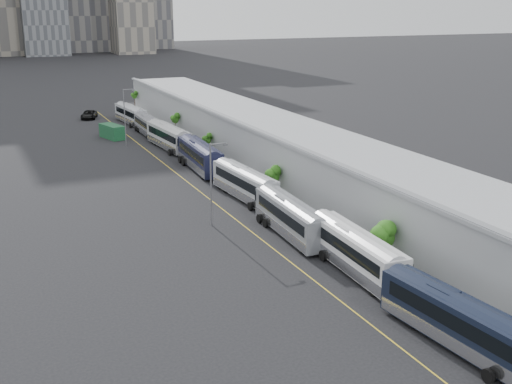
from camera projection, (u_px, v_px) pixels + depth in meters
sidewalk at (311, 204)px, 77.51m from camera, size 10.00×170.00×0.12m
lane_line at (230, 215)px, 73.42m from camera, size 0.12×160.00×0.02m
depot at (340, 173)px, 78.10m from camera, size 12.45×160.40×7.20m
bus_1 at (456, 324)px, 45.13m from camera, size 3.75×13.21×3.81m
bus_2 at (355, 255)px, 57.44m from camera, size 3.28×13.55×3.93m
bus_3 at (291, 221)px, 66.52m from camera, size 3.29×13.35×3.87m
bus_4 at (245, 186)px, 79.37m from camera, size 3.48×13.28×3.84m
bus_5 at (200, 158)px, 92.90m from camera, size 3.45×14.07×4.08m
bus_6 at (169, 139)px, 106.57m from camera, size 3.77×13.88×4.01m
bus_7 at (148, 127)px, 117.97m from camera, size 2.69×12.00×3.50m
bus_8 at (131, 116)px, 129.08m from camera, size 3.68×12.79×3.69m
tree_1 at (382, 233)px, 58.26m from camera, size 2.36×2.36×4.41m
tree_2 at (272, 174)px, 79.24m from camera, size 1.84×1.84×3.97m
tree_3 at (207, 140)px, 100.95m from camera, size 1.26×1.26×3.41m
tree_4 at (175, 119)px, 115.44m from camera, size 1.34×1.34×4.08m
tree_5 at (134, 96)px, 142.33m from camera, size 1.14×1.14×4.28m
street_lamp_near at (212, 179)px, 68.65m from camera, size 2.04×0.22×9.13m
street_lamp_far at (126, 114)px, 107.50m from camera, size 2.04×0.22×9.67m
shipping_container at (112, 132)px, 114.95m from camera, size 3.76×6.25×2.45m
suv at (89, 115)px, 134.80m from camera, size 4.63×6.76×1.72m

